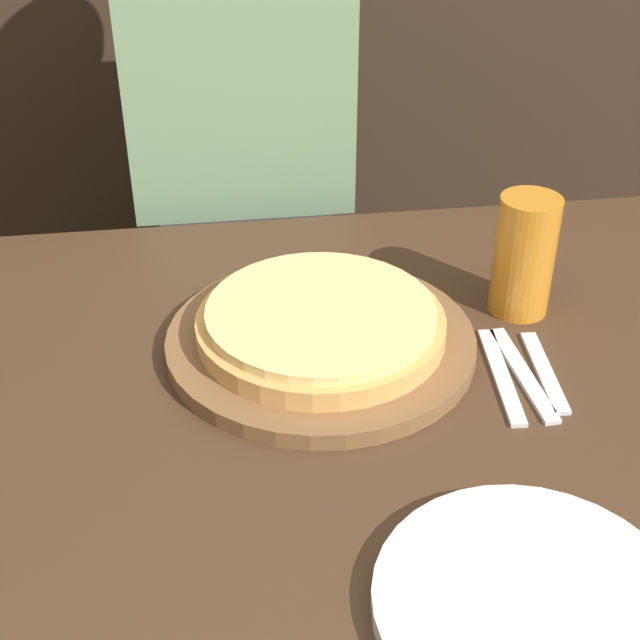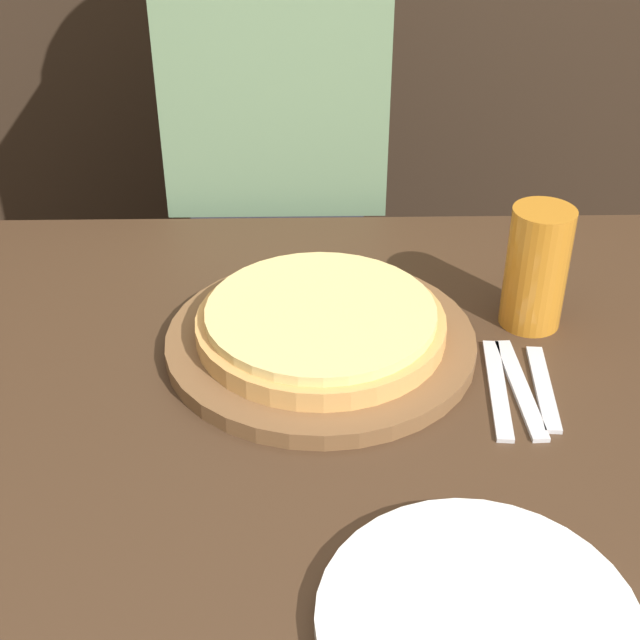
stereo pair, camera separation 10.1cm
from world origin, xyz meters
The scene contains 8 objects.
dining_table centered at (0.00, 0.00, 0.39)m, with size 1.20×0.90×0.77m.
pizza_on_board centered at (0.00, 0.11, 0.80)m, with size 0.36×0.36×0.06m.
beer_glass centered at (0.25, 0.16, 0.85)m, with size 0.07×0.07×0.15m.
dinner_plate centered at (0.12, -0.28, 0.78)m, with size 0.26×0.26×0.02m.
fork centered at (0.19, 0.03, 0.78)m, with size 0.03×0.18×0.00m.
dinner_knife centered at (0.22, 0.03, 0.78)m, with size 0.02×0.18×0.00m.
spoon centered at (0.24, 0.03, 0.78)m, with size 0.03×0.15×0.00m.
diner_person centered at (-0.06, 0.59, 0.68)m, with size 0.33×0.20×1.36m.
Camera 2 is at (-0.02, -0.74, 1.37)m, focal length 50.00 mm.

